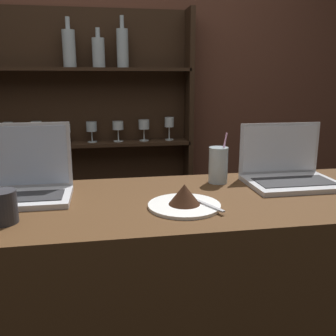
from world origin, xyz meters
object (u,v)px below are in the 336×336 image
Objects in this scene: laptop_near at (22,181)px; water_glass at (218,165)px; laptop_far at (288,171)px; coffee_cup at (2,207)px; cake_plate at (184,199)px.

laptop_near is 1.64× the size of water_glass.
laptop_far is 3.58× the size of coffee_cup.
laptop_far is 1.46× the size of cake_plate.
water_glass is (0.19, 0.26, 0.04)m from cake_plate.
water_glass is 2.08× the size of coffee_cup.
laptop_far is 1.73× the size of water_glass.
water_glass is at bearing 169.56° from laptop_far.
laptop_far is at bearing 14.17° from coffee_cup.
laptop_near is 3.40× the size of coffee_cup.
coffee_cup is at bearing -93.07° from laptop_near.
laptop_near is 1.39× the size of cake_plate.
laptop_far reaches higher than water_glass.
laptop_far is at bearing -10.44° from water_glass.
laptop_near is 0.95× the size of laptop_far.
laptop_near is at bearing 86.93° from coffee_cup.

